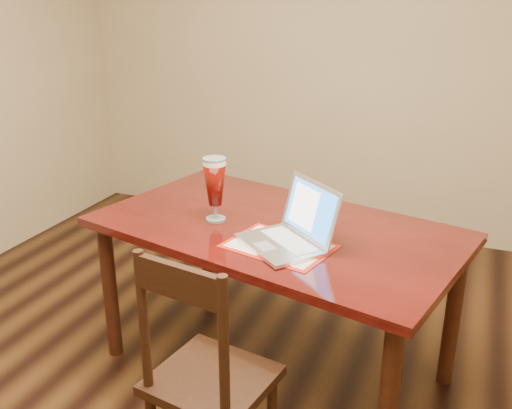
% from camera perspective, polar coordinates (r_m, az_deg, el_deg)
% --- Properties ---
extents(room_shell, '(4.51, 5.01, 2.71)m').
position_cam_1_polar(room_shell, '(1.95, -5.50, 19.17)').
color(room_shell, tan).
rests_on(room_shell, ground).
extents(dining_table, '(1.84, 1.29, 1.09)m').
position_cam_1_polar(dining_table, '(2.68, 1.83, -3.75)').
color(dining_table, '#510C0A').
rests_on(dining_table, ground).
extents(dining_chair, '(0.48, 0.46, 0.99)m').
position_cam_1_polar(dining_chair, '(2.21, -5.00, -16.86)').
color(dining_chair, black).
rests_on(dining_chair, ground).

